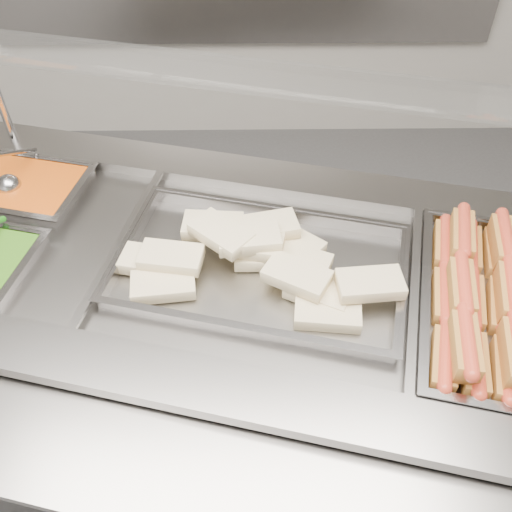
{
  "coord_description": "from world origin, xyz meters",
  "views": [
    {
      "loc": [
        0.19,
        -0.58,
        2.04
      ],
      "look_at": [
        0.2,
        0.44,
        0.98
      ],
      "focal_mm": 40.0,
      "sensor_mm": 36.0,
      "label": 1
    }
  ],
  "objects_px": {
    "pan_hotdogs": "(496,315)",
    "ladle": "(10,184)",
    "sneeze_guard": "(256,79)",
    "steam_counter": "(240,362)",
    "pan_wraps": "(260,270)"
  },
  "relations": [
    {
      "from": "pan_hotdogs",
      "to": "ladle",
      "type": "relative_size",
      "value": 3.19
    },
    {
      "from": "sneeze_guard",
      "to": "steam_counter",
      "type": "bearing_deg",
      "value": -103.77
    },
    {
      "from": "pan_hotdogs",
      "to": "pan_wraps",
      "type": "bearing_deg",
      "value": 166.23
    },
    {
      "from": "pan_wraps",
      "to": "ladle",
      "type": "distance_m",
      "value": 0.81
    },
    {
      "from": "steam_counter",
      "to": "pan_hotdogs",
      "type": "xyz_separation_m",
      "value": [
        0.65,
        -0.16,
        0.44
      ]
    },
    {
      "from": "sneeze_guard",
      "to": "pan_wraps",
      "type": "bearing_deg",
      "value": -88.43
    },
    {
      "from": "sneeze_guard",
      "to": "pan_wraps",
      "type": "distance_m",
      "value": 0.48
    },
    {
      "from": "steam_counter",
      "to": "pan_wraps",
      "type": "distance_m",
      "value": 0.46
    },
    {
      "from": "steam_counter",
      "to": "pan_wraps",
      "type": "bearing_deg",
      "value": -13.77
    },
    {
      "from": "pan_wraps",
      "to": "ladle",
      "type": "xyz_separation_m",
      "value": [
        -0.74,
        0.33,
        0.04
      ]
    },
    {
      "from": "steam_counter",
      "to": "pan_wraps",
      "type": "xyz_separation_m",
      "value": [
        0.06,
        -0.02,
        0.45
      ]
    },
    {
      "from": "steam_counter",
      "to": "sneeze_guard",
      "type": "distance_m",
      "value": 0.9
    },
    {
      "from": "pan_wraps",
      "to": "sneeze_guard",
      "type": "bearing_deg",
      "value": 91.57
    },
    {
      "from": "steam_counter",
      "to": "pan_hotdogs",
      "type": "height_order",
      "value": "pan_hotdogs"
    },
    {
      "from": "sneeze_guard",
      "to": "pan_wraps",
      "type": "relative_size",
      "value": 2.21
    }
  ]
}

